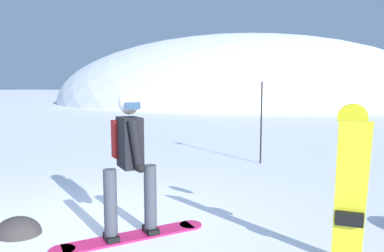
{
  "coord_description": "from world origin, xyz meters",
  "views": [
    {
      "loc": [
        2.58,
        -3.59,
        1.77
      ],
      "look_at": [
        0.21,
        3.01,
        1.0
      ],
      "focal_mm": 33.83,
      "sensor_mm": 36.0,
      "label": 1
    }
  ],
  "objects_px": {
    "spare_snowboard": "(351,188)",
    "rock_small": "(18,233)",
    "piste_marker_near": "(261,116)",
    "snowboarder_main": "(129,160)"
  },
  "relations": [
    {
      "from": "spare_snowboard",
      "to": "piste_marker_near",
      "type": "distance_m",
      "value": 4.88
    },
    {
      "from": "snowboarder_main",
      "to": "spare_snowboard",
      "type": "bearing_deg",
      "value": 0.48
    },
    {
      "from": "spare_snowboard",
      "to": "piste_marker_near",
      "type": "relative_size",
      "value": 0.84
    },
    {
      "from": "spare_snowboard",
      "to": "piste_marker_near",
      "type": "xyz_separation_m",
      "value": [
        -1.57,
        4.62,
        0.28
      ]
    },
    {
      "from": "snowboarder_main",
      "to": "rock_small",
      "type": "distance_m",
      "value": 1.66
    },
    {
      "from": "spare_snowboard",
      "to": "rock_small",
      "type": "relative_size",
      "value": 2.81
    },
    {
      "from": "snowboarder_main",
      "to": "spare_snowboard",
      "type": "height_order",
      "value": "snowboarder_main"
    },
    {
      "from": "snowboarder_main",
      "to": "piste_marker_near",
      "type": "distance_m",
      "value": 4.71
    },
    {
      "from": "snowboarder_main",
      "to": "piste_marker_near",
      "type": "relative_size",
      "value": 0.89
    },
    {
      "from": "spare_snowboard",
      "to": "piste_marker_near",
      "type": "bearing_deg",
      "value": 108.76
    }
  ]
}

